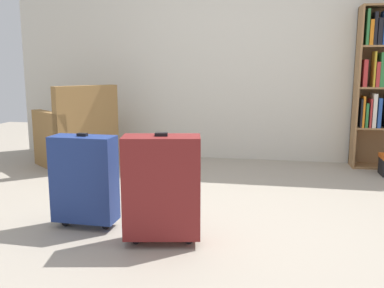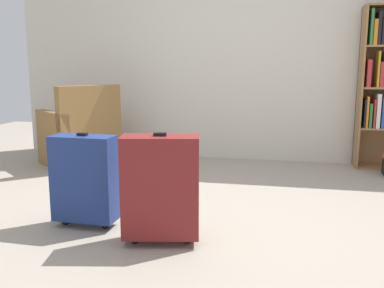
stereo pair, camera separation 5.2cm
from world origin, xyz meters
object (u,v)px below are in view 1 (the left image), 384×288
at_px(mug, 125,164).
at_px(suitcase_dark_red, 162,187).
at_px(armchair, 77,137).
at_px(suitcase_navy_blue, 84,179).

xyz_separation_m(mug, suitcase_dark_red, (0.90, -1.84, 0.32)).
height_order(armchair, suitcase_navy_blue, armchair).
distance_m(armchair, suitcase_dark_red, 2.42).
bearing_deg(suitcase_navy_blue, suitcase_dark_red, -15.83).
xyz_separation_m(mug, suitcase_navy_blue, (0.31, -1.68, 0.29)).
relative_size(armchair, mug, 8.20).
bearing_deg(mug, suitcase_dark_red, -63.90).
bearing_deg(mug, armchair, 172.68).
relative_size(armchair, suitcase_navy_blue, 1.50).
distance_m(armchair, suitcase_navy_blue, 1.97).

